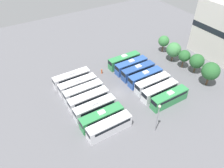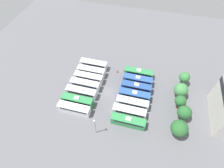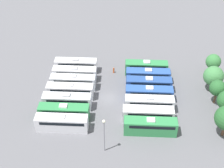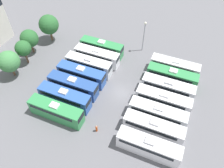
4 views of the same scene
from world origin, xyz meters
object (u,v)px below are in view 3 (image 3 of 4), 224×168
bus_8 (148,76)px  tree_0 (213,62)px  bus_13 (150,126)px  light_pole (104,131)px  bus_3 (70,91)px  bus_0 (76,65)px  bus_4 (67,101)px  bus_5 (64,112)px  tree_1 (214,76)px  bus_12 (148,114)px  bus_11 (149,104)px  tree_2 (218,88)px  bus_1 (75,74)px  bus_6 (62,123)px  bus_10 (149,94)px  bus_9 (149,84)px  worker_person (114,70)px  bus_2 (73,82)px  bus_7 (146,67)px

bus_8 → tree_0: 16.24m
bus_13 → light_pole: (5.06, -8.74, 3.56)m
bus_3 → bus_0: bearing=-179.4°
bus_8 → tree_0: tree_0 is taller
bus_0 → bus_4: (13.67, -0.00, 0.00)m
bus_13 → light_pole: 10.71m
bus_5 → tree_1: (-11.19, 32.49, 2.17)m
bus_12 → tree_0: size_ratio=1.77×
bus_11 → tree_2: 15.07m
bus_1 → bus_5: (13.54, -0.27, 0.00)m
bus_4 → bus_6: bearing=0.3°
bus_10 → tree_1: bearing=106.8°
bus_5 → bus_13: size_ratio=1.00×
bus_5 → bus_9: (-10.22, 17.96, 0.00)m
bus_13 → bus_4: bearing=-110.8°
bus_3 → bus_13: same height
bus_5 → bus_1: bearing=178.9°
bus_12 → tree_2: 16.46m
tree_1 → tree_2: size_ratio=1.06×
bus_0 → bus_10: same height
bus_12 → worker_person: 18.56m
tree_0 → tree_1: tree_1 is taller
bus_5 → bus_8: 22.46m
bus_2 → bus_10: size_ratio=1.00×
worker_person → light_pole: (25.17, -0.59, 4.62)m
bus_7 → tree_2: (10.41, 14.71, 2.33)m
bus_1 → bus_13: (16.72, 17.41, 0.00)m
bus_3 → tree_0: tree_0 is taller
bus_8 → tree_2: size_ratio=1.75×
bus_3 → bus_12: same height
worker_person → light_pole: 25.60m
bus_3 → tree_0: bearing=106.8°
bus_1 → worker_person: 9.92m
bus_12 → bus_10: bearing=175.7°
tree_0 → worker_person: bearing=-89.7°
bus_11 → tree_1: (-7.69, 14.68, 2.17)m
tree_2 → worker_person: bearing=-114.4°
bus_5 → bus_9: size_ratio=1.00×
bus_11 → light_pole: (11.74, -8.86, 3.56)m
bus_9 → bus_7: bearing=-177.4°
bus_7 → bus_12: 16.84m
bus_0 → bus_5: same height
worker_person → tree_0: tree_0 is taller
bus_6 → bus_13: same height
light_pole → tree_2: (-14.82, 23.42, -1.23)m
bus_2 → bus_13: (13.50, 17.33, 0.00)m
bus_4 → bus_12: (3.34, 17.32, 0.00)m
bus_12 → bus_13: bearing=5.1°
bus_11 → bus_13: 6.68m
tree_0 → light_pole: bearing=-44.3°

